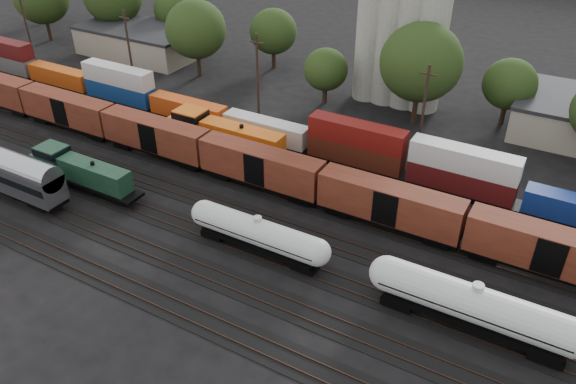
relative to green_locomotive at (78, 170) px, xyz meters
The scene contains 12 objects.
ground 20.16m from the green_locomotive, 14.46° to the left, with size 600.00×600.00×0.00m, color black.
tracks 20.16m from the green_locomotive, 14.46° to the left, with size 180.00×33.20×0.20m.
green_locomotive is the anchor object (origin of this frame).
tank_car_a 24.31m from the green_locomotive, ahead, with size 15.36×2.75×4.03m.
tank_car_b 44.85m from the green_locomotive, ahead, with size 17.95×3.21×4.70m.
orange_locomotive 17.69m from the green_locomotive, 57.98° to the left, with size 18.71×3.12×4.68m.
boxcar_string 14.68m from the green_locomotive, 43.02° to the left, with size 153.60×2.90×4.20m.
container_wall 32.31m from the green_locomotive, 38.24° to the left, with size 169.17×2.60×5.80m.
grain_silo 47.69m from the green_locomotive, 61.06° to the left, with size 13.40×5.00×29.00m.
industrial_sheds 47.93m from the green_locomotive, 57.13° to the left, with size 119.38×17.26×5.10m.
tree_band 43.87m from the green_locomotive, 68.65° to the left, with size 165.25×23.12×14.19m.
utility_poles 33.46m from the green_locomotive, 54.32° to the left, with size 122.20×0.36×12.00m.
Camera 1 is at (28.73, -41.11, 34.96)m, focal length 35.00 mm.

